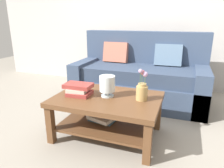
{
  "coord_description": "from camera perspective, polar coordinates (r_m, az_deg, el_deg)",
  "views": [
    {
      "loc": [
        0.72,
        -2.31,
        1.24
      ],
      "look_at": [
        -0.02,
        -0.24,
        0.55
      ],
      "focal_mm": 33.28,
      "sensor_mm": 36.0,
      "label": 1
    }
  ],
  "objects": [
    {
      "name": "glass_hurricane_vase",
      "position": [
        2.18,
        -1.32,
        -0.11
      ],
      "size": [
        0.17,
        0.17,
        0.22
      ],
      "color": "silver",
      "rests_on": "coffee_table"
    },
    {
      "name": "flower_pitcher",
      "position": [
        2.11,
        8.25,
        -1.59
      ],
      "size": [
        0.12,
        0.12,
        0.33
      ],
      "color": "tan",
      "rests_on": "coffee_table"
    },
    {
      "name": "couch",
      "position": [
        3.28,
        7.58,
        1.7
      ],
      "size": [
        1.98,
        0.9,
        1.06
      ],
      "color": "#384760",
      "rests_on": "ground"
    },
    {
      "name": "ground_plane",
      "position": [
        2.72,
        2.07,
        -9.8
      ],
      "size": [
        10.0,
        10.0,
        0.0
      ],
      "primitive_type": "plane",
      "color": "gray"
    },
    {
      "name": "back_wall",
      "position": [
        4.03,
        9.86,
        18.69
      ],
      "size": [
        6.4,
        0.12,
        2.7
      ],
      "primitive_type": "cube",
      "color": "#BCB7B2",
      "rests_on": "ground"
    },
    {
      "name": "book_stack_main",
      "position": [
        2.28,
        -9.12,
        -1.4
      ],
      "size": [
        0.3,
        0.24,
        0.12
      ],
      "color": "#993833",
      "rests_on": "coffee_table"
    },
    {
      "name": "coffee_table",
      "position": [
        2.25,
        -1.38,
        -6.61
      ],
      "size": [
        1.11,
        0.77,
        0.45
      ],
      "color": "brown",
      "rests_on": "ground"
    }
  ]
}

